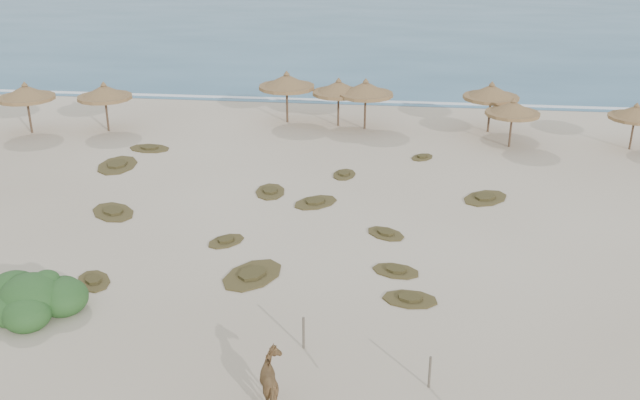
% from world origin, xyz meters
% --- Properties ---
extents(ground, '(160.00, 160.00, 0.00)m').
position_xyz_m(ground, '(0.00, 0.00, 0.00)').
color(ground, beige).
rests_on(ground, ground).
extents(ocean, '(200.00, 100.00, 0.01)m').
position_xyz_m(ocean, '(0.00, 75.00, 0.00)').
color(ocean, '#275776').
rests_on(ocean, ground).
extents(foam_line, '(70.00, 0.60, 0.01)m').
position_xyz_m(foam_line, '(0.00, 26.00, 0.00)').
color(foam_line, white).
rests_on(foam_line, ground).
extents(palapa_0, '(3.31, 3.31, 3.07)m').
position_xyz_m(palapa_0, '(-16.23, 16.34, 2.38)').
color(palapa_0, brown).
rests_on(palapa_0, ground).
extents(palapa_1, '(3.36, 3.36, 2.99)m').
position_xyz_m(palapa_1, '(-11.85, 17.22, 2.32)').
color(palapa_1, brown).
rests_on(palapa_1, ground).
extents(palapa_2, '(4.34, 4.34, 3.23)m').
position_xyz_m(palapa_2, '(-1.52, 20.34, 2.50)').
color(palapa_2, brown).
rests_on(palapa_2, ground).
extents(palapa_3, '(4.23, 4.23, 3.09)m').
position_xyz_m(palapa_3, '(3.36, 19.42, 2.40)').
color(palapa_3, brown).
rests_on(palapa_3, ground).
extents(palapa_4, '(4.01, 4.01, 2.99)m').
position_xyz_m(palapa_4, '(1.71, 19.88, 2.32)').
color(palapa_4, brown).
rests_on(palapa_4, ground).
extents(palapa_5, '(3.62, 3.62, 3.05)m').
position_xyz_m(palapa_5, '(10.69, 19.64, 2.37)').
color(palapa_5, brown).
rests_on(palapa_5, ground).
extents(palapa_6, '(3.70, 3.70, 2.79)m').
position_xyz_m(palapa_6, '(11.57, 16.84, 2.17)').
color(palapa_6, brown).
rests_on(palapa_6, ground).
extents(palapa_7, '(3.49, 3.49, 2.65)m').
position_xyz_m(palapa_7, '(18.13, 17.15, 2.06)').
color(palapa_7, brown).
rests_on(palapa_7, ground).
extents(horse, '(1.30, 1.81, 1.39)m').
position_xyz_m(horse, '(2.47, -6.69, 0.70)').
color(horse, '#9B7846').
rests_on(horse, ground).
extents(fence_post_near, '(0.09, 0.09, 1.07)m').
position_xyz_m(fence_post_near, '(2.88, -4.01, 0.53)').
color(fence_post_near, '#6C6151').
rests_on(fence_post_near, ground).
extents(fence_post_far, '(0.09, 0.09, 1.00)m').
position_xyz_m(fence_post_far, '(6.59, -5.49, 0.50)').
color(fence_post_far, '#6C6151').
rests_on(fence_post_far, ground).
extents(bush, '(3.45, 3.04, 1.54)m').
position_xyz_m(bush, '(-6.20, -2.97, 0.51)').
color(bush, '#38632A').
rests_on(bush, ground).
extents(scrub_1, '(2.88, 2.90, 0.16)m').
position_xyz_m(scrub_1, '(-6.81, 5.28, 0.05)').
color(scrub_1, brown).
rests_on(scrub_1, ground).
extents(scrub_2, '(1.84, 1.94, 0.16)m').
position_xyz_m(scrub_2, '(-1.21, 2.97, 0.05)').
color(scrub_2, brown).
rests_on(scrub_2, ground).
extents(scrub_3, '(2.56, 2.54, 0.16)m').
position_xyz_m(scrub_3, '(1.84, 7.40, 0.05)').
color(scrub_3, brown).
rests_on(scrub_3, ground).
extents(scrub_4, '(2.04, 1.93, 0.16)m').
position_xyz_m(scrub_4, '(5.09, 4.42, 0.05)').
color(scrub_4, brown).
rests_on(scrub_4, ground).
extents(scrub_5, '(2.83, 2.86, 0.16)m').
position_xyz_m(scrub_5, '(9.50, 8.82, 0.05)').
color(scrub_5, brown).
rests_on(scrub_5, ground).
extents(scrub_6, '(2.50, 1.82, 0.16)m').
position_xyz_m(scrub_6, '(-8.24, 14.11, 0.05)').
color(scrub_6, brown).
rests_on(scrub_6, ground).
extents(scrub_7, '(1.35, 1.84, 0.16)m').
position_xyz_m(scrub_7, '(2.81, 11.18, 0.05)').
color(scrub_7, brown).
rests_on(scrub_7, ground).
extents(scrub_9, '(2.76, 3.22, 0.16)m').
position_xyz_m(scrub_9, '(0.41, 0.31, 0.05)').
color(scrub_9, brown).
rests_on(scrub_9, ground).
extents(scrub_10, '(1.60, 1.71, 0.16)m').
position_xyz_m(scrub_10, '(6.72, 14.32, 0.05)').
color(scrub_10, brown).
rests_on(scrub_10, ground).
extents(scrub_11, '(1.88, 2.06, 0.16)m').
position_xyz_m(scrub_11, '(-5.11, -0.80, 0.05)').
color(scrub_11, brown).
rests_on(scrub_11, ground).
extents(scrub_12, '(2.02, 1.60, 0.16)m').
position_xyz_m(scrub_12, '(5.56, 1.22, 0.05)').
color(scrub_12, brown).
rests_on(scrub_12, ground).
extents(scrub_13, '(1.62, 2.27, 0.16)m').
position_xyz_m(scrub_13, '(-0.43, 8.46, 0.05)').
color(scrub_13, brown).
rests_on(scrub_13, ground).
extents(scrub_14, '(2.00, 1.40, 0.16)m').
position_xyz_m(scrub_14, '(6.07, -0.77, 0.05)').
color(scrub_14, brown).
rests_on(scrub_14, ground).
extents(scrub_15, '(2.23, 3.17, 0.16)m').
position_xyz_m(scrub_15, '(-8.95, 11.22, 0.05)').
color(scrub_15, brown).
rests_on(scrub_15, ground).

